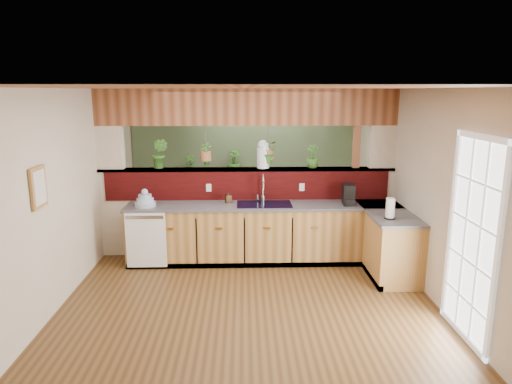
{
  "coord_description": "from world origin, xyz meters",
  "views": [
    {
      "loc": [
        -0.06,
        -5.67,
        2.57
      ],
      "look_at": [
        0.12,
        0.7,
        1.15
      ],
      "focal_mm": 32.0,
      "sensor_mm": 36.0,
      "label": 1
    }
  ],
  "objects_px": {
    "glass_jar": "(263,154)",
    "shelving_console": "(218,196)",
    "soap_dispenser": "(228,197)",
    "dish_stack": "(145,201)",
    "paper_towel": "(390,209)",
    "faucet": "(263,187)",
    "coffee_maker": "(349,195)"
  },
  "relations": [
    {
      "from": "faucet",
      "to": "coffee_maker",
      "type": "relative_size",
      "value": 1.41
    },
    {
      "from": "coffee_maker",
      "to": "shelving_console",
      "type": "bearing_deg",
      "value": 137.08
    },
    {
      "from": "dish_stack",
      "to": "glass_jar",
      "type": "bearing_deg",
      "value": 14.61
    },
    {
      "from": "soap_dispenser",
      "to": "glass_jar",
      "type": "bearing_deg",
      "value": 27.13
    },
    {
      "from": "dish_stack",
      "to": "paper_towel",
      "type": "height_order",
      "value": "paper_towel"
    },
    {
      "from": "dish_stack",
      "to": "paper_towel",
      "type": "distance_m",
      "value": 3.48
    },
    {
      "from": "paper_towel",
      "to": "shelving_console",
      "type": "height_order",
      "value": "paper_towel"
    },
    {
      "from": "coffee_maker",
      "to": "shelving_console",
      "type": "relative_size",
      "value": 0.21
    },
    {
      "from": "coffee_maker",
      "to": "paper_towel",
      "type": "distance_m",
      "value": 0.87
    },
    {
      "from": "faucet",
      "to": "glass_jar",
      "type": "height_order",
      "value": "glass_jar"
    },
    {
      "from": "glass_jar",
      "to": "shelving_console",
      "type": "xyz_separation_m",
      "value": [
        -0.81,
        1.9,
        -1.11
      ]
    },
    {
      "from": "dish_stack",
      "to": "coffee_maker",
      "type": "relative_size",
      "value": 0.98
    },
    {
      "from": "paper_towel",
      "to": "soap_dispenser",
      "type": "bearing_deg",
      "value": 156.69
    },
    {
      "from": "shelving_console",
      "to": "coffee_maker",
      "type": "bearing_deg",
      "value": -38.42
    },
    {
      "from": "coffee_maker",
      "to": "glass_jar",
      "type": "distance_m",
      "value": 1.45
    },
    {
      "from": "faucet",
      "to": "glass_jar",
      "type": "distance_m",
      "value": 0.52
    },
    {
      "from": "faucet",
      "to": "shelving_console",
      "type": "height_order",
      "value": "faucet"
    },
    {
      "from": "coffee_maker",
      "to": "glass_jar",
      "type": "relative_size",
      "value": 0.71
    },
    {
      "from": "paper_towel",
      "to": "glass_jar",
      "type": "relative_size",
      "value": 0.69
    },
    {
      "from": "dish_stack",
      "to": "coffee_maker",
      "type": "bearing_deg",
      "value": 0.56
    },
    {
      "from": "dish_stack",
      "to": "shelving_console",
      "type": "bearing_deg",
      "value": 68.13
    },
    {
      "from": "faucet",
      "to": "shelving_console",
      "type": "distance_m",
      "value": 2.35
    },
    {
      "from": "faucet",
      "to": "paper_towel",
      "type": "relative_size",
      "value": 1.45
    },
    {
      "from": "dish_stack",
      "to": "glass_jar",
      "type": "relative_size",
      "value": 0.7
    },
    {
      "from": "shelving_console",
      "to": "faucet",
      "type": "bearing_deg",
      "value": -59.43
    },
    {
      "from": "coffee_maker",
      "to": "glass_jar",
      "type": "height_order",
      "value": "glass_jar"
    },
    {
      "from": "soap_dispenser",
      "to": "shelving_console",
      "type": "bearing_deg",
      "value": 97.11
    },
    {
      "from": "glass_jar",
      "to": "shelving_console",
      "type": "relative_size",
      "value": 0.3
    },
    {
      "from": "dish_stack",
      "to": "paper_towel",
      "type": "bearing_deg",
      "value": -12.57
    },
    {
      "from": "faucet",
      "to": "paper_towel",
      "type": "height_order",
      "value": "faucet"
    },
    {
      "from": "coffee_maker",
      "to": "paper_towel",
      "type": "bearing_deg",
      "value": -58.97
    },
    {
      "from": "glass_jar",
      "to": "soap_dispenser",
      "type": "bearing_deg",
      "value": -152.87
    }
  ]
}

